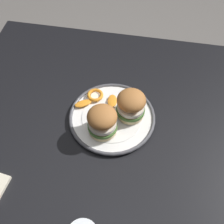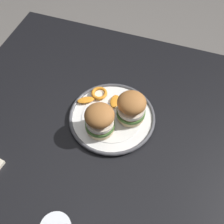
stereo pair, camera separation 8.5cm
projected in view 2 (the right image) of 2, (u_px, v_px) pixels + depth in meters
name	position (u px, v px, depth m)	size (l,w,h in m)	color
ground_plane	(114.00, 205.00, 1.57)	(8.00, 8.00, 0.00)	slate
dining_table	(115.00, 148.00, 1.02)	(1.17, 0.98, 0.78)	black
dinner_plate	(112.00, 117.00, 0.96)	(0.29, 0.29, 0.02)	white
sandwich_half_left	(131.00, 107.00, 0.91)	(0.13, 0.13, 0.10)	beige
sandwich_half_right	(100.00, 120.00, 0.88)	(0.13, 0.13, 0.10)	beige
orange_peel_curled	(99.00, 93.00, 1.00)	(0.06, 0.06, 0.01)	orange
orange_peel_strip_long	(86.00, 100.00, 0.99)	(0.07, 0.05, 0.01)	orange
orange_peel_strip_short	(115.00, 101.00, 0.98)	(0.04, 0.06, 0.01)	orange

